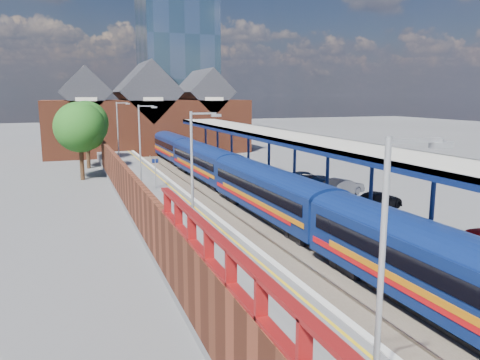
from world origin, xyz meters
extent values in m
plane|color=#5B5B5E|center=(0.00, 30.00, 0.00)|extent=(240.00, 240.00, 0.00)
cube|color=#473D33|center=(0.00, 20.00, 0.03)|extent=(6.00, 76.00, 0.06)
cube|color=slate|center=(-2.22, 20.00, 0.12)|extent=(0.07, 76.00, 0.14)
cube|color=slate|center=(-0.78, 20.00, 0.12)|extent=(0.07, 76.00, 0.14)
cube|color=slate|center=(0.78, 20.00, 0.12)|extent=(0.07, 76.00, 0.14)
cube|color=slate|center=(2.22, 20.00, 0.12)|extent=(0.07, 76.00, 0.14)
cube|color=#565659|center=(-5.50, 20.00, 0.50)|extent=(5.00, 76.00, 1.00)
cube|color=#565659|center=(6.00, 20.00, 0.50)|extent=(6.00, 76.00, 1.00)
cube|color=silver|center=(-3.15, 20.00, 1.02)|extent=(0.30, 76.00, 0.05)
cube|color=silver|center=(3.15, 20.00, 1.02)|extent=(0.30, 76.00, 0.05)
cube|color=yellow|center=(-3.75, 20.00, 1.01)|extent=(0.14, 76.00, 0.01)
cube|color=navy|center=(1.50, -1.68, 1.90)|extent=(3.00, 16.03, 2.50)
cube|color=navy|center=(1.50, -1.68, 3.15)|extent=(3.00, 16.03, 0.60)
cube|color=navy|center=(1.50, 14.92, 1.90)|extent=(3.00, 16.03, 2.50)
cube|color=navy|center=(1.50, 14.92, 3.15)|extent=(3.00, 16.03, 0.60)
cube|color=navy|center=(1.50, 31.52, 1.90)|extent=(3.00, 16.03, 2.50)
cube|color=navy|center=(1.50, 31.52, 3.15)|extent=(3.00, 16.03, 0.60)
cube|color=navy|center=(1.50, 48.12, 1.90)|extent=(3.00, 16.03, 2.50)
cube|color=navy|center=(1.50, 48.12, 3.15)|extent=(3.00, 16.03, 0.60)
cube|color=black|center=(0.08, 23.22, 2.35)|extent=(0.04, 60.54, 0.70)
cube|color=orange|center=(0.07, 23.22, 1.55)|extent=(0.03, 55.27, 0.30)
cube|color=red|center=(0.06, 23.22, 1.30)|extent=(0.03, 55.27, 0.30)
cube|color=black|center=(1.50, 53.72, 0.30)|extent=(2.00, 2.40, 0.60)
cylinder|color=navy|center=(5.00, 3.00, 3.10)|extent=(0.24, 0.24, 4.20)
cylinder|color=navy|center=(5.00, 8.00, 3.10)|extent=(0.24, 0.24, 4.20)
cylinder|color=navy|center=(5.00, 13.00, 3.10)|extent=(0.24, 0.24, 4.20)
cylinder|color=navy|center=(5.00, 18.00, 3.10)|extent=(0.24, 0.24, 4.20)
cylinder|color=navy|center=(5.00, 23.00, 3.10)|extent=(0.24, 0.24, 4.20)
cylinder|color=navy|center=(5.00, 28.00, 3.10)|extent=(0.24, 0.24, 4.20)
cylinder|color=navy|center=(5.00, 33.00, 3.10)|extent=(0.24, 0.24, 4.20)
cylinder|color=navy|center=(5.00, 38.00, 3.10)|extent=(0.24, 0.24, 4.20)
cylinder|color=navy|center=(5.00, 43.00, 3.10)|extent=(0.24, 0.24, 4.20)
cube|color=beige|center=(5.50, 22.00, 5.35)|extent=(4.50, 52.00, 0.25)
cube|color=navy|center=(3.35, 22.00, 5.20)|extent=(0.20, 52.00, 0.55)
cube|color=navy|center=(7.65, 22.00, 5.20)|extent=(0.20, 52.00, 0.55)
cylinder|color=#A5A8AA|center=(-6.50, -8.00, 4.50)|extent=(0.12, 0.12, 7.00)
cube|color=#A5A8AA|center=(-5.90, -8.00, 7.90)|extent=(1.20, 0.08, 0.08)
cube|color=#A5A8AA|center=(-5.30, -8.00, 7.80)|extent=(0.45, 0.18, 0.12)
cylinder|color=#A5A8AA|center=(-6.50, 6.00, 4.50)|extent=(0.12, 0.12, 7.00)
cube|color=#A5A8AA|center=(-5.90, 6.00, 7.90)|extent=(1.20, 0.08, 0.08)
cube|color=#A5A8AA|center=(-5.30, 6.00, 7.80)|extent=(0.45, 0.18, 0.12)
cylinder|color=#A5A8AA|center=(-6.50, 22.00, 4.50)|extent=(0.12, 0.12, 7.00)
cube|color=#A5A8AA|center=(-5.90, 22.00, 7.90)|extent=(1.20, 0.08, 0.08)
cube|color=#A5A8AA|center=(-5.30, 22.00, 7.80)|extent=(0.45, 0.18, 0.12)
cylinder|color=#A5A8AA|center=(-6.50, 38.00, 4.50)|extent=(0.12, 0.12, 7.00)
cube|color=#A5A8AA|center=(-5.90, 38.00, 7.90)|extent=(1.20, 0.08, 0.08)
cube|color=#A5A8AA|center=(-5.30, 38.00, 7.80)|extent=(0.45, 0.18, 0.12)
cylinder|color=#A5A8AA|center=(-5.00, 24.00, 2.25)|extent=(0.08, 0.08, 2.50)
cube|color=#0C194C|center=(-5.00, 24.00, 3.30)|extent=(0.55, 0.06, 0.35)
cube|color=maroon|center=(-8.10, 14.00, 2.40)|extent=(0.35, 50.00, 2.80)
cube|color=maroon|center=(-8.10, -3.00, 4.80)|extent=(0.30, 15.00, 0.12)
cube|color=maroon|center=(-8.10, -3.00, 3.85)|extent=(0.30, 15.00, 0.12)
cube|color=maroon|center=(-8.10, -8.00, 4.30)|extent=(0.30, 0.12, 1.00)
cube|color=maroon|center=(-8.10, -6.00, 4.30)|extent=(0.30, 0.12, 1.00)
cube|color=maroon|center=(-8.10, -4.00, 4.30)|extent=(0.30, 0.12, 1.00)
cube|color=maroon|center=(-8.10, -2.00, 4.30)|extent=(0.30, 0.12, 1.00)
cube|color=maroon|center=(-8.10, 0.00, 4.30)|extent=(0.30, 0.12, 1.00)
cube|color=maroon|center=(-8.10, 2.00, 4.30)|extent=(0.30, 0.12, 1.00)
cube|color=maroon|center=(-8.10, 4.00, 4.30)|extent=(0.30, 0.12, 1.00)
cube|color=maroon|center=(0.00, 58.00, 4.00)|extent=(30.00, 12.00, 8.00)
cube|color=#232328|center=(-9.00, 58.00, 9.20)|extent=(7.13, 12.00, 7.13)
cube|color=#232328|center=(0.00, 58.00, 9.20)|extent=(9.16, 12.00, 9.16)
cube|color=#232328|center=(9.00, 58.00, 9.20)|extent=(7.13, 12.00, 7.13)
cube|color=beige|center=(-9.00, 51.95, 8.20)|extent=(2.80, 0.15, 0.50)
cube|color=beige|center=(0.00, 51.95, 8.20)|extent=(2.80, 0.15, 0.50)
cube|color=beige|center=(9.00, 51.95, 8.20)|extent=(2.80, 0.15, 0.50)
cube|color=#476579|center=(10.00, 80.00, 20.00)|extent=(14.00, 14.00, 40.00)
cylinder|color=#382314|center=(-10.50, 36.00, 2.00)|extent=(0.44, 0.44, 4.00)
sphere|color=#225316|center=(-10.50, 36.00, 5.50)|extent=(5.20, 5.20, 5.20)
sphere|color=#225316|center=(-9.70, 35.50, 4.80)|extent=(3.20, 3.20, 3.20)
cylinder|color=#382314|center=(-9.50, 44.00, 2.00)|extent=(0.44, 0.44, 4.00)
sphere|color=#225316|center=(-9.50, 44.00, 5.50)|extent=(5.20, 5.20, 5.20)
sphere|color=#225316|center=(-8.70, 43.50, 4.80)|extent=(3.20, 3.20, 3.20)
imported|color=#9F9FA4|center=(8.00, 15.78, 1.68)|extent=(4.36, 2.72, 1.36)
imported|color=black|center=(7.83, 11.03, 1.63)|extent=(4.66, 3.18, 1.25)
imported|color=navy|center=(7.03, 19.62, 1.67)|extent=(5.28, 3.71, 1.34)
camera|label=1|loc=(-11.92, -14.89, 8.72)|focal=35.00mm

